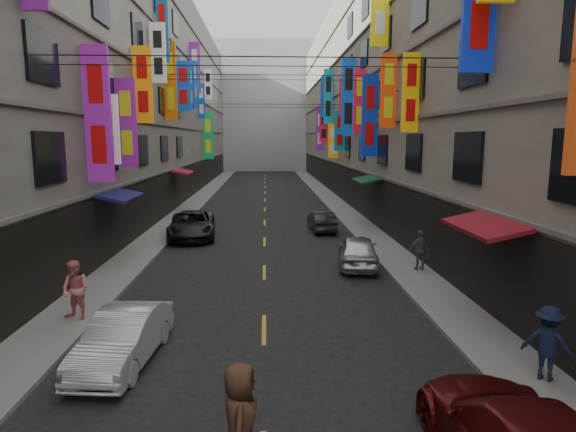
{
  "coord_description": "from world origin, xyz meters",
  "views": [
    {
      "loc": [
        0.07,
        4.85,
        5.39
      ],
      "look_at": [
        0.48,
        13.52,
        4.01
      ],
      "focal_mm": 30.0,
      "sensor_mm": 36.0,
      "label": 1
    }
  ],
  "objects": [
    {
      "name": "pedestrian_rnear",
      "position": [
        6.27,
        14.58,
        0.96
      ],
      "size": [
        1.2,
        1.12,
        1.68
      ],
      "primitive_type": "imported",
      "rotation": [
        0.0,
        0.0,
        2.46
      ],
      "color": "#121B32",
      "rests_on": "sidewalk_right"
    },
    {
      "name": "building_row_right",
      "position": [
        11.99,
        42.0,
        9.49
      ],
      "size": [
        10.14,
        90.0,
        19.0
      ],
      "color": "gray",
      "rests_on": "ground"
    },
    {
      "name": "car_left_mid",
      "position": [
        -3.4,
        16.07,
        0.64
      ],
      "size": [
        1.73,
        4.0,
        1.28
      ],
      "primitive_type": "imported",
      "rotation": [
        0.0,
        0.0,
        -0.1
      ],
      "color": "silver",
      "rests_on": "ground"
    },
    {
      "name": "sidewalk_left",
      "position": [
        -6.0,
        42.0,
        0.06
      ],
      "size": [
        2.0,
        90.0,
        0.12
      ],
      "primitive_type": "cube",
      "color": "slate",
      "rests_on": "ground"
    },
    {
      "name": "shop_signage",
      "position": [
        -0.01,
        35.29,
        8.96
      ],
      "size": [
        14.0,
        55.0,
        11.65
      ],
      "color": "#0D209E",
      "rests_on": "ground"
    },
    {
      "name": "pedestrian_crossing",
      "position": [
        -0.36,
        11.92,
        0.96
      ],
      "size": [
        0.64,
        0.94,
        1.92
      ],
      "primitive_type": "imported",
      "rotation": [
        0.0,
        0.0,
        1.57
      ],
      "color": "#482C1D",
      "rests_on": "ground"
    },
    {
      "name": "car_left_far",
      "position": [
        -4.0,
        31.22,
        0.73
      ],
      "size": [
        2.96,
        5.51,
        1.47
      ],
      "primitive_type": "imported",
      "rotation": [
        0.0,
        0.0,
        0.1
      ],
      "color": "black",
      "rests_on": "ground"
    },
    {
      "name": "sidewalk_right",
      "position": [
        6.0,
        42.0,
        0.06
      ],
      "size": [
        2.0,
        90.0,
        0.12
      ],
      "primitive_type": "cube",
      "color": "slate",
      "rests_on": "ground"
    },
    {
      "name": "pedestrian_lfar",
      "position": [
        -5.55,
        18.79,
        1.0
      ],
      "size": [
        1.01,
        0.85,
        1.76
      ],
      "primitive_type": "imported",
      "rotation": [
        0.0,
        0.0,
        -0.36
      ],
      "color": "pink",
      "rests_on": "sidewalk_left"
    },
    {
      "name": "lane_markings",
      "position": [
        0.0,
        39.0,
        0.0
      ],
      "size": [
        0.12,
        80.2,
        0.01
      ],
      "color": "gold",
      "rests_on": "ground"
    },
    {
      "name": "scooter_far_right",
      "position": [
        4.06,
        26.27,
        0.44
      ],
      "size": [
        0.79,
        1.74,
        1.14
      ],
      "rotation": [
        0.0,
        0.0,
        3.48
      ],
      "color": "black",
      "rests_on": "ground"
    },
    {
      "name": "car_right_mid",
      "position": [
        4.0,
        24.72,
        0.69
      ],
      "size": [
        2.16,
        4.21,
        1.37
      ],
      "primitive_type": "imported",
      "rotation": [
        0.0,
        0.0,
        3.0
      ],
      "color": "silver",
      "rests_on": "ground"
    },
    {
      "name": "overhead_cables",
      "position": [
        0.0,
        30.0,
        8.8
      ],
      "size": [
        14.0,
        38.04,
        1.24
      ],
      "color": "black",
      "rests_on": "ground"
    },
    {
      "name": "building_row_left",
      "position": [
        -11.99,
        42.0,
        9.49
      ],
      "size": [
        10.14,
        90.0,
        19.0
      ],
      "color": "gray",
      "rests_on": "ground"
    },
    {
      "name": "car_right_far",
      "position": [
        3.4,
        32.86,
        0.6
      ],
      "size": [
        1.47,
        3.69,
        1.2
      ],
      "primitive_type": "imported",
      "rotation": [
        0.0,
        0.0,
        3.2
      ],
      "color": "#282830",
      "rests_on": "ground"
    },
    {
      "name": "pedestrian_rfar",
      "position": [
        6.35,
        23.64,
        0.95
      ],
      "size": [
        1.02,
        0.63,
        1.66
      ],
      "primitive_type": "imported",
      "rotation": [
        0.0,
        0.0,
        3.23
      ],
      "color": "#5E5D60",
      "rests_on": "sidewalk_right"
    },
    {
      "name": "haze_block",
      "position": [
        0.0,
        92.0,
        11.0
      ],
      "size": [
        18.0,
        8.0,
        22.0
      ],
      "primitive_type": "cube",
      "color": "#A6ACB9",
      "rests_on": "ground"
    },
    {
      "name": "street_awnings",
      "position": [
        -1.26,
        26.0,
        3.0
      ],
      "size": [
        13.99,
        35.2,
        0.41
      ],
      "color": "#155025",
      "rests_on": "ground"
    }
  ]
}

